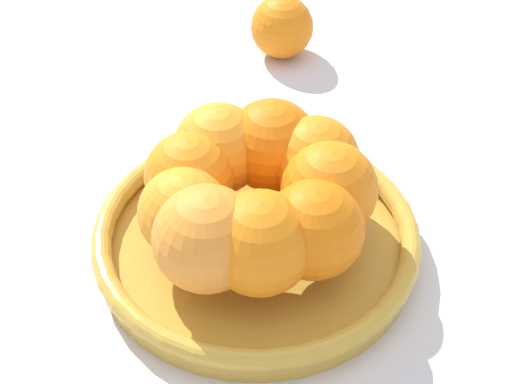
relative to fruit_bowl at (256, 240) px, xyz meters
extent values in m
plane|color=silver|center=(0.00, 0.00, -0.02)|extent=(4.00, 4.00, 0.00)
cylinder|color=gold|center=(0.00, 0.00, -0.01)|extent=(0.26, 0.26, 0.01)
torus|color=gold|center=(0.00, 0.00, 0.01)|extent=(0.27, 0.27, 0.02)
sphere|color=orange|center=(-0.06, 0.00, 0.05)|extent=(0.08, 0.08, 0.08)
sphere|color=orange|center=(-0.05, -0.04, 0.05)|extent=(0.07, 0.07, 0.07)
sphere|color=orange|center=(-0.02, -0.06, 0.05)|extent=(0.08, 0.08, 0.08)
sphere|color=orange|center=(0.03, -0.06, 0.05)|extent=(0.08, 0.08, 0.08)
sphere|color=orange|center=(0.05, -0.02, 0.05)|extent=(0.07, 0.07, 0.07)
sphere|color=orange|center=(0.06, 0.02, 0.05)|extent=(0.07, 0.07, 0.07)
sphere|color=orange|center=(0.04, 0.05, 0.06)|extent=(0.08, 0.08, 0.08)
sphere|color=orange|center=(0.00, 0.06, 0.06)|extent=(0.08, 0.08, 0.08)
sphere|color=orange|center=(-0.04, 0.04, 0.05)|extent=(0.08, 0.08, 0.08)
sphere|color=orange|center=(-0.04, -0.30, 0.02)|extent=(0.07, 0.07, 0.07)
camera|label=1|loc=(0.02, 0.50, 0.51)|focal=60.00mm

